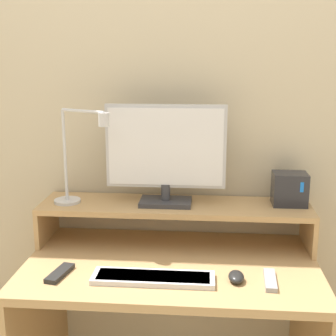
% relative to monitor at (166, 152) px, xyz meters
% --- Properties ---
extents(wall_back, '(6.00, 0.05, 2.50)m').
position_rel_monitor_xyz_m(wall_back, '(0.04, 0.17, 0.13)').
color(wall_back, beige).
rests_on(wall_back, ground_plane).
extents(desk, '(1.07, 0.62, 0.75)m').
position_rel_monitor_xyz_m(desk, '(0.04, -0.18, -0.60)').
color(desk, tan).
rests_on(desk, ground_plane).
extents(monitor_shelf, '(1.07, 0.25, 0.17)m').
position_rel_monitor_xyz_m(monitor_shelf, '(0.04, 0.00, -0.23)').
color(monitor_shelf, tan).
rests_on(monitor_shelf, desk).
extents(monitor, '(0.46, 0.13, 0.39)m').
position_rel_monitor_xyz_m(monitor, '(0.00, 0.00, 0.00)').
color(monitor, '#38383D').
rests_on(monitor, monitor_shelf).
extents(desk_lamp, '(0.25, 0.15, 0.38)m').
position_rel_monitor_xyz_m(desk_lamp, '(-0.34, -0.04, -0.04)').
color(desk_lamp, silver).
rests_on(desk_lamp, monitor_shelf).
extents(router_dock, '(0.13, 0.11, 0.13)m').
position_rel_monitor_xyz_m(router_dock, '(0.48, 0.03, -0.14)').
color(router_dock, '#28282D').
rests_on(router_dock, monitor_shelf).
extents(keyboard, '(0.41, 0.11, 0.02)m').
position_rel_monitor_xyz_m(keyboard, '(-0.01, -0.33, -0.36)').
color(keyboard, silver).
rests_on(keyboard, desk).
extents(mouse, '(0.05, 0.08, 0.03)m').
position_rel_monitor_xyz_m(mouse, '(0.26, -0.31, -0.36)').
color(mouse, black).
rests_on(mouse, desk).
extents(remote_control, '(0.07, 0.15, 0.02)m').
position_rel_monitor_xyz_m(remote_control, '(-0.34, -0.31, -0.37)').
color(remote_control, black).
rests_on(remote_control, desk).
extents(remote_secondary, '(0.05, 0.15, 0.02)m').
position_rel_monitor_xyz_m(remote_secondary, '(0.38, -0.30, -0.37)').
color(remote_secondary, '#99999E').
rests_on(remote_secondary, desk).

